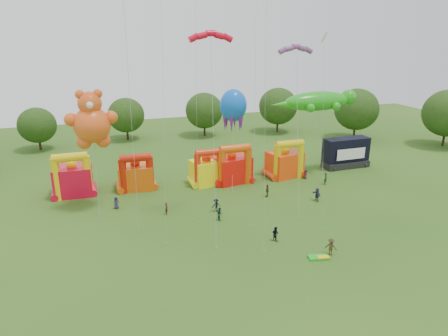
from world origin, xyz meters
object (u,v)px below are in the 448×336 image
object	(u,v)px
bouncy_castle_0	(73,179)
octopus_kite	(233,142)
gecko_kite	(318,103)
stage_trailer	(346,153)
bouncy_castle_2	(207,170)
teddy_bear_kite	(92,128)
spectator_0	(116,203)
spectator_4	(267,191)

from	to	relation	value
bouncy_castle_0	octopus_kite	xyz separation A→B (m)	(23.79, -0.01, 3.27)
gecko_kite	stage_trailer	bearing A→B (deg)	7.30
bouncy_castle_2	teddy_bear_kite	size ratio (longest dim) A/B	0.37
bouncy_castle_0	bouncy_castle_2	size ratio (longest dim) A/B	1.13
teddy_bear_kite	stage_trailer	bearing A→B (deg)	7.06
gecko_kite	bouncy_castle_0	bearing A→B (deg)	176.88
gecko_kite	spectator_0	bearing A→B (deg)	-171.67
teddy_bear_kite	spectator_4	world-z (taller)	teddy_bear_kite
teddy_bear_kite	spectator_0	bearing A→B (deg)	-14.19
bouncy_castle_0	gecko_kite	xyz separation A→B (m)	(37.16, -2.02, 8.94)
stage_trailer	gecko_kite	xyz separation A→B (m)	(-6.73, -0.86, 8.97)
bouncy_castle_2	spectator_0	xyz separation A→B (m)	(-13.76, -4.94, -1.39)
bouncy_castle_2	octopus_kite	xyz separation A→B (m)	(4.74, 1.75, 3.52)
spectator_0	spectator_4	world-z (taller)	spectator_4
bouncy_castle_0	spectator_0	size ratio (longest dim) A/B	3.93
gecko_kite	spectator_4	xyz separation A→B (m)	(-11.49, -7.18, -10.52)
bouncy_castle_2	gecko_kite	distance (m)	20.31
bouncy_castle_2	spectator_4	xyz separation A→B (m)	(6.62, -7.45, -1.32)
bouncy_castle_2	spectator_0	world-z (taller)	bouncy_castle_2
bouncy_castle_0	spectator_0	bearing A→B (deg)	-51.70
bouncy_castle_2	teddy_bear_kite	world-z (taller)	teddy_bear_kite
bouncy_castle_2	gecko_kite	world-z (taller)	gecko_kite
octopus_kite	spectator_0	world-z (taller)	octopus_kite
stage_trailer	teddy_bear_kite	distance (m)	41.73
bouncy_castle_0	spectator_4	xyz separation A→B (m)	(25.67, -9.20, -1.58)
octopus_kite	teddy_bear_kite	bearing A→B (deg)	-163.21
teddy_bear_kite	spectator_4	bearing A→B (deg)	-7.67
bouncy_castle_2	gecko_kite	bearing A→B (deg)	-0.85
gecko_kite	spectator_4	world-z (taller)	gecko_kite
spectator_0	spectator_4	size ratio (longest dim) A/B	0.92
bouncy_castle_0	stage_trailer	bearing A→B (deg)	-1.52
bouncy_castle_2	stage_trailer	world-z (taller)	bouncy_castle_2
bouncy_castle_0	gecko_kite	bearing A→B (deg)	-3.12
bouncy_castle_0	stage_trailer	world-z (taller)	bouncy_castle_0
gecko_kite	spectator_4	distance (m)	17.15
octopus_kite	bouncy_castle_0	bearing A→B (deg)	179.98
stage_trailer	gecko_kite	distance (m)	11.24
bouncy_castle_0	bouncy_castle_2	world-z (taller)	bouncy_castle_0
teddy_bear_kite	gecko_kite	bearing A→B (deg)	7.02
spectator_0	octopus_kite	bearing A→B (deg)	0.48
teddy_bear_kite	bouncy_castle_0	bearing A→B (deg)	118.10
stage_trailer	octopus_kite	distance (m)	20.39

